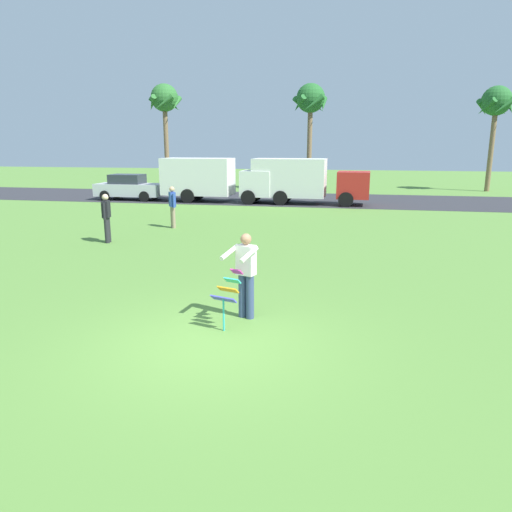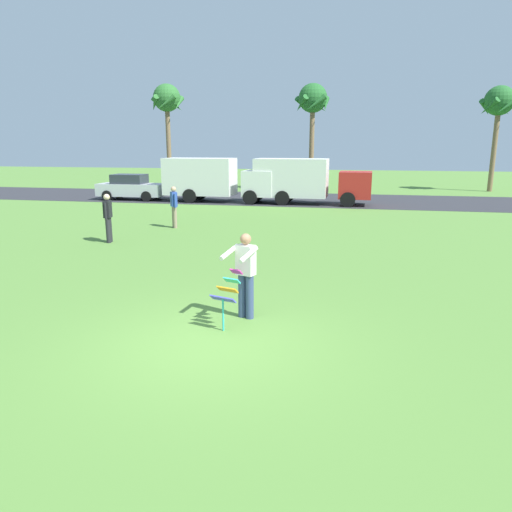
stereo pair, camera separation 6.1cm
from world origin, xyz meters
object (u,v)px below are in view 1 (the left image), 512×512
(kite_held, at_px, (228,291))
(palm_tree_right_near, at_px, (311,103))
(parked_truck_red_cab, at_px, (303,180))
(person_walker_near, at_px, (173,206))
(person_kite_flyer, at_px, (246,272))
(person_walker_far, at_px, (107,217))
(parked_car_silver, at_px, (129,188))
(parked_truck_white_box, at_px, (211,179))
(palm_tree_left_near, at_px, (165,102))
(palm_tree_centre_far, at_px, (496,105))

(kite_held, distance_m, palm_tree_right_near, 28.87)
(parked_truck_red_cab, relative_size, person_walker_near, 3.90)
(person_walker_near, bearing_deg, person_kite_flyer, -61.58)
(person_walker_near, xyz_separation_m, person_walker_far, (-1.17, -3.38, 0.00))
(parked_car_silver, relative_size, parked_truck_red_cab, 0.63)
(person_kite_flyer, height_order, parked_truck_white_box, parked_truck_white_box)
(kite_held, bearing_deg, parked_truck_white_box, 107.45)
(person_kite_flyer, relative_size, palm_tree_left_near, 0.22)
(kite_held, distance_m, parked_truck_red_cab, 19.72)
(kite_held, relative_size, person_walker_near, 0.63)
(kite_held, height_order, parked_car_silver, parked_car_silver)
(kite_held, distance_m, person_walker_far, 9.42)
(palm_tree_left_near, relative_size, palm_tree_right_near, 1.03)
(parked_truck_white_box, height_order, palm_tree_centre_far, palm_tree_centre_far)
(palm_tree_left_near, height_order, person_walker_near, palm_tree_left_near)
(parked_truck_red_cab, relative_size, palm_tree_left_near, 0.84)
(parked_truck_white_box, distance_m, person_walker_far, 12.68)
(parked_car_silver, height_order, palm_tree_left_near, palm_tree_left_near)
(palm_tree_left_near, bearing_deg, person_kite_flyer, -65.50)
(palm_tree_right_near, xyz_separation_m, person_walker_far, (-5.22, -21.25, -5.49))
(parked_truck_red_cab, xyz_separation_m, palm_tree_centre_far, (12.73, 10.52, 4.78))
(parked_truck_white_box, xyz_separation_m, palm_tree_centre_far, (18.33, 10.52, 4.78))
(person_kite_flyer, height_order, palm_tree_right_near, palm_tree_right_near)
(parked_car_silver, distance_m, palm_tree_right_near, 14.70)
(parked_car_silver, relative_size, palm_tree_right_near, 0.54)
(palm_tree_left_near, bearing_deg, person_walker_far, -73.97)
(parked_truck_red_cab, distance_m, palm_tree_left_near, 15.33)
(parked_truck_white_box, relative_size, palm_tree_right_near, 0.86)
(person_kite_flyer, distance_m, kite_held, 0.67)
(parked_truck_red_cab, xyz_separation_m, person_walker_near, (-4.52, -9.29, -0.48))
(palm_tree_centre_far, bearing_deg, person_kite_flyer, -111.94)
(parked_truck_red_cab, distance_m, palm_tree_centre_far, 17.20)
(parked_car_silver, xyz_separation_m, parked_truck_white_box, (5.37, 0.00, 0.64))
(parked_truck_red_cab, xyz_separation_m, person_walker_far, (-5.68, -12.67, -0.48))
(person_walker_near, bearing_deg, parked_car_silver, 124.81)
(parked_car_silver, bearing_deg, person_kite_flyer, -58.36)
(kite_held, height_order, person_walker_near, person_walker_near)
(person_kite_flyer, xyz_separation_m, parked_truck_red_cab, (-0.80, 19.11, 0.46))
(parked_car_silver, xyz_separation_m, person_walker_near, (6.46, -9.29, 0.16))
(kite_held, xyz_separation_m, person_walker_far, (-6.27, 7.03, 0.20))
(palm_tree_right_near, bearing_deg, person_walker_near, -102.78)
(palm_tree_left_near, distance_m, person_walker_near, 19.92)
(person_walker_far, bearing_deg, parked_truck_white_box, 89.65)
(palm_tree_right_near, bearing_deg, palm_tree_centre_far, 8.39)
(parked_car_silver, xyz_separation_m, parked_truck_red_cab, (10.98, -0.00, 0.64))
(person_kite_flyer, height_order, palm_tree_centre_far, palm_tree_centre_far)
(kite_held, distance_m, person_walker_near, 11.59)
(person_kite_flyer, relative_size, parked_truck_red_cab, 0.26)
(person_kite_flyer, height_order, person_walker_far, same)
(parked_truck_white_box, bearing_deg, palm_tree_right_near, 59.06)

